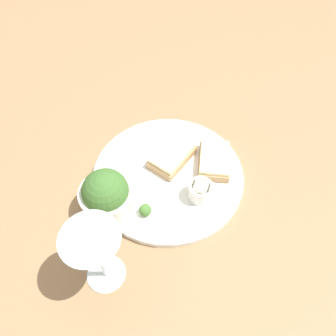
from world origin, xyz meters
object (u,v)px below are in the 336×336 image
object	(u,v)px
cheese_toast_near	(214,160)
wine_glass	(95,251)
sauce_ramekin	(200,191)
cheese_toast_far	(172,156)
salad_bowl	(106,195)

from	to	relation	value
cheese_toast_near	wine_glass	distance (m)	0.31
cheese_toast_near	wine_glass	xyz separation A→B (m)	(0.30, -0.01, 0.08)
sauce_ramekin	cheese_toast_near	world-z (taller)	sauce_ramekin
sauce_ramekin	wine_glass	xyz separation A→B (m)	(0.22, -0.03, 0.07)
cheese_toast_far	sauce_ramekin	bearing A→B (deg)	71.21
salad_bowl	wine_glass	bearing A→B (deg)	43.54
salad_bowl	sauce_ramekin	distance (m)	0.17
cheese_toast_near	wine_glass	world-z (taller)	wine_glass
cheese_toast_far	wine_glass	size ratio (longest dim) A/B	0.66
salad_bowl	sauce_ramekin	world-z (taller)	salad_bowl
sauce_ramekin	cheese_toast_near	size ratio (longest dim) A/B	0.41
salad_bowl	wine_glass	world-z (taller)	wine_glass
salad_bowl	cheese_toast_near	distance (m)	0.23
sauce_ramekin	salad_bowl	bearing A→B (deg)	-42.84
cheese_toast_near	sauce_ramekin	bearing A→B (deg)	17.05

